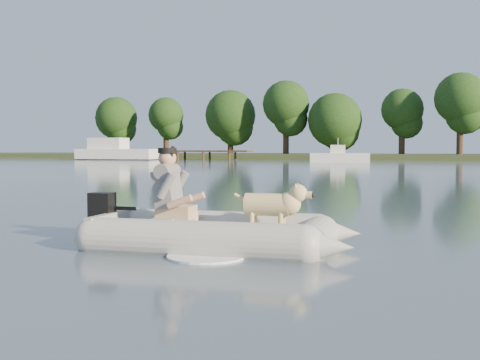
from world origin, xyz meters
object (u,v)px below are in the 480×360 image
at_px(dock, 173,155).
at_px(dinghy, 218,202).
at_px(man, 169,187).
at_px(cabin_cruiser, 118,149).
at_px(motorboat, 340,151).
at_px(dog, 267,209).

distance_m(dock, dinghy, 58.99).
bearing_deg(dinghy, man, 175.76).
bearing_deg(cabin_cruiser, dock, 35.63).
relative_size(dinghy, motorboat, 0.84).
bearing_deg(dinghy, motorboat, 93.76).
xyz_separation_m(dock, dinghy, (26.87, -52.51, 0.08)).
xyz_separation_m(dock, motorboat, (19.68, -6.09, 0.52)).
bearing_deg(cabin_cruiser, dog, -60.72).
bearing_deg(man, dinghy, -4.24).
relative_size(dinghy, cabin_cruiser, 0.50).
distance_m(man, cabin_cruiser, 57.57).
xyz_separation_m(dinghy, dog, (0.64, 0.11, -0.08)).
bearing_deg(cabin_cruiser, dinghy, -61.31).
height_order(cabin_cruiser, motorboat, cabin_cruiser).
xyz_separation_m(dog, motorboat, (-7.83, 46.31, 0.52)).
relative_size(man, cabin_cruiser, 0.12).
height_order(man, cabin_cruiser, cabin_cruiser).
bearing_deg(dog, dock, 112.66).
distance_m(dock, dog, 59.19).
distance_m(dinghy, man, 0.73).
relative_size(cabin_cruiser, motorboat, 1.67).
height_order(dock, cabin_cruiser, cabin_cruiser).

